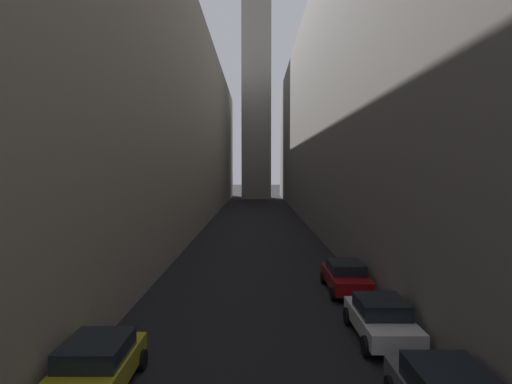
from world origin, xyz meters
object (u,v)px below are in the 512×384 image
object	(u,v)px
clock_tower	(254,29)
parked_car_right_third	(379,318)
parked_car_left_second	(94,365)
parked_car_right_far	(344,276)

from	to	relation	value
clock_tower	parked_car_right_third	xyz separation A→B (m)	(4.40, -77.92, -34.52)
clock_tower	parked_car_right_third	size ratio (longest dim) A/B	15.78
parked_car_left_second	parked_car_right_far	bearing A→B (deg)	-41.35
clock_tower	parked_car_right_third	distance (m)	85.34
clock_tower	parked_car_right_far	world-z (taller)	clock_tower
clock_tower	parked_car_left_second	distance (m)	88.78
clock_tower	parked_car_right_third	bearing A→B (deg)	-86.77
clock_tower	parked_car_right_far	bearing A→B (deg)	-86.49
clock_tower	parked_car_right_far	distance (m)	79.68
clock_tower	parked_car_left_second	xyz separation A→B (m)	(-4.40, -81.67, -34.53)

